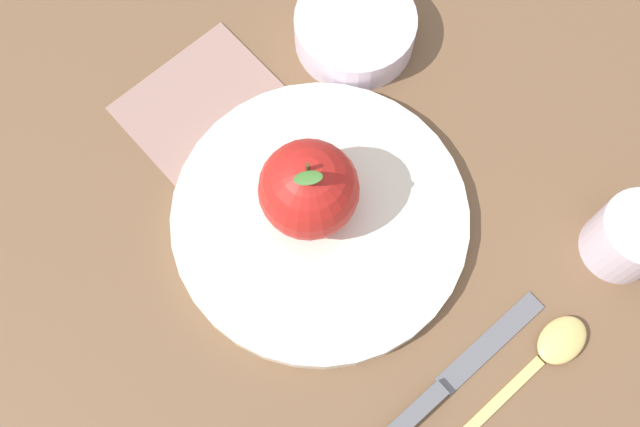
{
  "coord_description": "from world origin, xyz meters",
  "views": [
    {
      "loc": [
        0.19,
        -0.03,
        0.62
      ],
      "look_at": [
        -0.02,
        -0.02,
        0.02
      ],
      "focal_mm": 41.2,
      "sensor_mm": 36.0,
      "label": 1
    }
  ],
  "objects": [
    {
      "name": "linen_napkin",
      "position": [
        -0.14,
        -0.13,
        0.0
      ],
      "size": [
        0.18,
        0.18,
        0.0
      ],
      "primitive_type": "cube",
      "rotation": [
        0.0,
        0.0,
        0.7
      ],
      "color": "gray",
      "rests_on": "ground_plane"
    },
    {
      "name": "ground_plane",
      "position": [
        0.0,
        0.0,
        0.0
      ],
      "size": [
        2.4,
        2.4,
        0.0
      ],
      "primitive_type": "plane",
      "color": "brown"
    },
    {
      "name": "spoon",
      "position": [
        0.1,
        0.16,
        0.01
      ],
      "size": [
        0.13,
        0.16,
        0.01
      ],
      "color": "#D8B766",
      "rests_on": "ground_plane"
    },
    {
      "name": "apple",
      "position": [
        -0.03,
        -0.03,
        0.06
      ],
      "size": [
        0.08,
        0.08,
        0.1
      ],
      "color": "#B21E19",
      "rests_on": "dinner_plate"
    },
    {
      "name": "side_bowl",
      "position": [
        -0.21,
        0.02,
        0.02
      ],
      "size": [
        0.12,
        0.12,
        0.04
      ],
      "color": "silver",
      "rests_on": "ground_plane"
    },
    {
      "name": "cup",
      "position": [
        0.01,
        0.24,
        0.03
      ],
      "size": [
        0.07,
        0.07,
        0.06
      ],
      "color": "silver",
      "rests_on": "ground_plane"
    },
    {
      "name": "knife",
      "position": [
        0.13,
        0.07,
        0.0
      ],
      "size": [
        0.14,
        0.16,
        0.01
      ],
      "color": "#59595E",
      "rests_on": "ground_plane"
    },
    {
      "name": "dinner_plate",
      "position": [
        -0.02,
        -0.02,
        0.01
      ],
      "size": [
        0.26,
        0.26,
        0.02
      ],
      "color": "silver",
      "rests_on": "ground_plane"
    }
  ]
}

